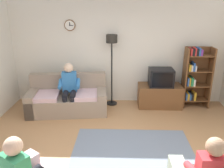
# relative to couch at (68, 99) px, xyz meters

# --- Properties ---
(ground_plane) EXTENTS (12.00, 12.00, 0.00)m
(ground_plane) POSITION_rel_couch_xyz_m (1.25, -1.87, -0.31)
(ground_plane) COLOR #B27F51
(back_wall_assembly) EXTENTS (6.20, 0.17, 2.70)m
(back_wall_assembly) POSITION_rel_couch_xyz_m (1.25, 0.79, 1.04)
(back_wall_assembly) COLOR silver
(back_wall_assembly) RESTS_ON ground_plane
(couch) EXTENTS (1.98, 1.08, 0.90)m
(couch) POSITION_rel_couch_xyz_m (0.00, 0.00, 0.00)
(couch) COLOR gray
(couch) RESTS_ON ground_plane
(tv_stand) EXTENTS (1.10, 0.56, 0.58)m
(tv_stand) POSITION_rel_couch_xyz_m (2.33, 0.38, -0.02)
(tv_stand) COLOR brown
(tv_stand) RESTS_ON ground_plane
(tv) EXTENTS (0.60, 0.49, 0.44)m
(tv) POSITION_rel_couch_xyz_m (2.33, 0.35, 0.49)
(tv) COLOR black
(tv) RESTS_ON tv_stand
(bookshelf) EXTENTS (0.68, 0.36, 1.56)m
(bookshelf) POSITION_rel_couch_xyz_m (3.21, 0.45, 0.50)
(bookshelf) COLOR brown
(bookshelf) RESTS_ON ground_plane
(floor_lamp) EXTENTS (0.28, 0.28, 1.85)m
(floor_lamp) POSITION_rel_couch_xyz_m (1.08, 0.48, 1.14)
(floor_lamp) COLOR black
(floor_lamp) RESTS_ON ground_plane
(area_rug) EXTENTS (2.20, 1.70, 0.01)m
(area_rug) POSITION_rel_couch_xyz_m (1.54, -1.74, -0.31)
(area_rug) COLOR slate
(area_rug) RESTS_ON ground_plane
(person_on_couch) EXTENTS (0.54, 0.57, 1.24)m
(person_on_couch) POSITION_rel_couch_xyz_m (0.08, -0.11, 0.39)
(person_on_couch) COLOR #3372B2
(person_on_couch) RESTS_ON ground_plane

